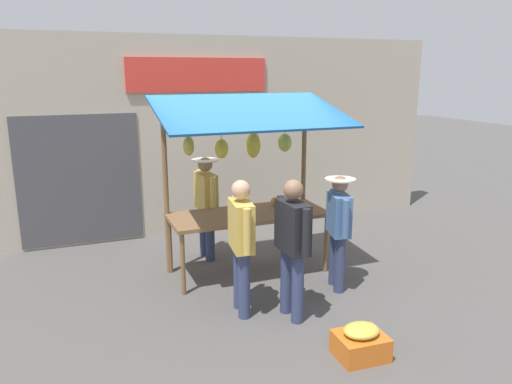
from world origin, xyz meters
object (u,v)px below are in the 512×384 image
shopper_in_grey_tee (292,240)px  produce_crate_near (361,342)px  market_stall (249,165)px  shopper_with_ponytail (338,224)px  shopper_in_striped_shirt (241,238)px  vendor_with_sunhat (206,200)px

shopper_in_grey_tee → produce_crate_near: (-0.28, 1.02, -0.80)m
market_stall → produce_crate_near: market_stall is taller
shopper_with_ponytail → shopper_in_striped_shirt: bearing=112.3°
market_stall → shopper_with_ponytail: (-0.87, 0.97, -0.67)m
shopper_with_ponytail → produce_crate_near: shopper_with_ponytail is taller
market_stall → vendor_with_sunhat: (0.42, -0.72, -0.63)m
market_stall → vendor_with_sunhat: 1.04m
shopper_with_ponytail → produce_crate_near: size_ratio=2.95×
vendor_with_sunhat → shopper_in_striped_shirt: size_ratio=0.97×
vendor_with_sunhat → shopper_in_striped_shirt: shopper_in_striped_shirt is taller
market_stall → produce_crate_near: bearing=95.7°
shopper_in_striped_shirt → market_stall: bearing=-17.4°
market_stall → vendor_with_sunhat: bearing=-59.9°
shopper_in_striped_shirt → shopper_with_ponytail: bearing=-75.0°
vendor_with_sunhat → shopper_in_striped_shirt: (0.12, 1.87, 0.01)m
shopper_with_ponytail → produce_crate_near: bearing=172.4°
market_stall → shopper_in_striped_shirt: (0.53, 1.16, -0.62)m
vendor_with_sunhat → shopper_in_grey_tee: 2.23m
market_stall → produce_crate_near: (-0.25, 2.49, -1.40)m
market_stall → shopper_with_ponytail: size_ratio=1.64×
vendor_with_sunhat → shopper_in_grey_tee: bearing=5.4°
produce_crate_near → shopper_with_ponytail: bearing=-112.2°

